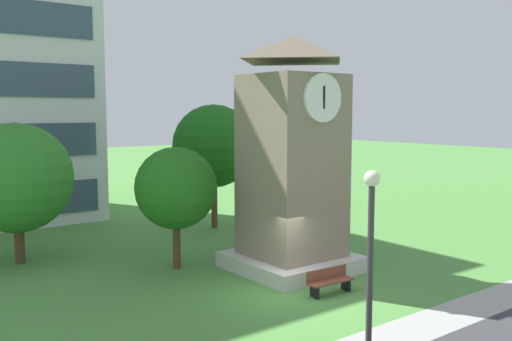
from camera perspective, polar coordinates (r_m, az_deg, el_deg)
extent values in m
plane|color=#4C893D|center=(19.94, 3.55, -12.48)|extent=(160.00, 160.00, 0.00)
cube|color=#9E9E99|center=(16.95, 14.03, -16.06)|extent=(120.00, 1.60, 0.01)
cube|color=gray|center=(22.19, 3.69, -0.30)|extent=(3.28, 3.28, 7.76)
cube|color=beige|center=(22.87, 3.63, -9.25)|extent=(4.43, 4.43, 0.60)
pyramid|color=#6A5D4D|center=(22.19, 3.78, 12.31)|extent=(3.61, 3.61, 0.99)
cylinder|color=white|center=(20.80, 6.82, 7.38)|extent=(1.81, 0.12, 1.81)
cylinder|color=white|center=(23.21, 6.95, 7.23)|extent=(0.12, 1.81, 1.81)
cube|color=black|center=(20.76, 6.96, 7.83)|extent=(0.08, 0.03, 0.54)
cube|color=black|center=(20.75, 6.98, 7.38)|extent=(0.06, 0.05, 0.81)
cube|color=brown|center=(19.93, 7.63, -11.17)|extent=(1.82, 0.58, 0.06)
cube|color=brown|center=(20.02, 7.21, -10.39)|extent=(1.80, 0.15, 0.40)
cube|color=black|center=(19.55, 6.00, -12.18)|extent=(0.10, 0.44, 0.45)
cube|color=black|center=(20.46, 9.16, -11.39)|extent=(0.10, 0.44, 0.45)
cylinder|color=#333338|center=(12.98, 11.50, -11.95)|extent=(0.14, 0.14, 4.70)
sphere|color=#F2EFCC|center=(12.44, 11.75, -0.80)|extent=(0.36, 0.36, 0.36)
cylinder|color=#513823|center=(30.61, -4.27, -3.14)|extent=(0.34, 0.34, 2.91)
sphere|color=#195D19|center=(30.28, -4.32, 2.52)|extent=(4.48, 4.48, 4.48)
cylinder|color=#513823|center=(25.46, -22.98, -6.51)|extent=(0.40, 0.40, 2.01)
sphere|color=#2B7628|center=(25.05, -23.22, -0.70)|extent=(4.55, 4.55, 4.55)
cylinder|color=#513823|center=(22.97, -8.09, -7.27)|extent=(0.30, 0.30, 2.13)
sphere|color=#21661A|center=(22.56, -8.18, -1.78)|extent=(3.30, 3.30, 3.30)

